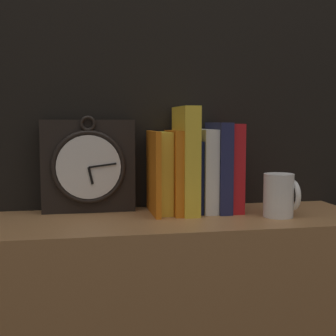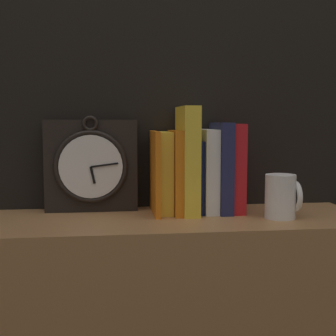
% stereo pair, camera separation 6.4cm
% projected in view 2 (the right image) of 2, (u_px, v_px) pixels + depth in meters
% --- Properties ---
extents(wall_back, '(6.00, 0.05, 2.60)m').
position_uv_depth(wall_back, '(159.00, 5.00, 1.19)').
color(wall_back, black).
rests_on(wall_back, ground_plane).
extents(clock, '(0.22, 0.06, 0.23)m').
position_uv_depth(clock, '(91.00, 165.00, 1.15)').
color(clock, black).
rests_on(clock, bookshelf).
extents(book_slot0_orange, '(0.01, 0.15, 0.20)m').
position_uv_depth(book_slot0_orange, '(155.00, 172.00, 1.12)').
color(book_slot0_orange, orange).
rests_on(book_slot0_orange, bookshelf).
extents(book_slot1_yellow, '(0.03, 0.13, 0.20)m').
position_uv_depth(book_slot1_yellow, '(163.00, 172.00, 1.13)').
color(book_slot1_yellow, yellow).
rests_on(book_slot1_yellow, bookshelf).
extents(book_slot2_orange, '(0.02, 0.15, 0.20)m').
position_uv_depth(book_slot2_orange, '(175.00, 172.00, 1.13)').
color(book_slot2_orange, orange).
rests_on(book_slot2_orange, bookshelf).
extents(book_slot3_yellow, '(0.04, 0.16, 0.26)m').
position_uv_depth(book_slot3_yellow, '(187.00, 160.00, 1.12)').
color(book_slot3_yellow, yellow).
rests_on(book_slot3_yellow, bookshelf).
extents(book_slot4_navy, '(0.01, 0.13, 0.17)m').
position_uv_depth(book_slot4_navy, '(197.00, 176.00, 1.15)').
color(book_slot4_navy, '#121A48').
rests_on(book_slot4_navy, bookshelf).
extents(book_slot5_white, '(0.03, 0.14, 0.20)m').
position_uv_depth(book_slot5_white, '(207.00, 170.00, 1.14)').
color(book_slot5_white, white).
rests_on(book_slot5_white, bookshelf).
extents(book_slot6_navy, '(0.03, 0.14, 0.22)m').
position_uv_depth(book_slot6_navy, '(221.00, 167.00, 1.14)').
color(book_slot6_navy, '#20244E').
rests_on(book_slot6_navy, bookshelf).
extents(book_slot7_red, '(0.03, 0.14, 0.21)m').
position_uv_depth(book_slot7_red, '(233.00, 168.00, 1.15)').
color(book_slot7_red, red).
rests_on(book_slot7_red, bookshelf).
extents(mug, '(0.08, 0.07, 0.10)m').
position_uv_depth(mug, '(282.00, 196.00, 1.06)').
color(mug, white).
rests_on(mug, bookshelf).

